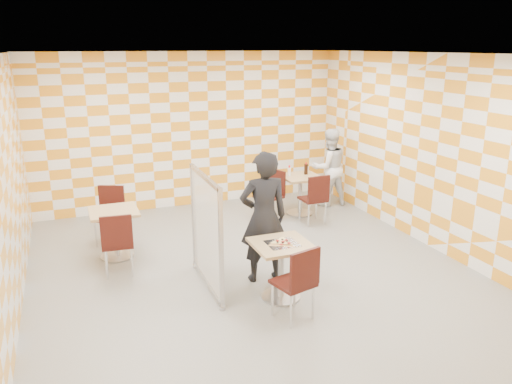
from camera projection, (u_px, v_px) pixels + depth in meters
room_shell at (241, 163)px, 7.08m from camera, size 7.00×7.00×7.00m
main_table at (281, 261)px, 6.23m from camera, size 0.70×0.70×0.75m
second_table at (300, 188)px, 9.42m from camera, size 0.70×0.70×0.75m
empty_table at (115, 225)px, 7.47m from camera, size 0.70×0.70×0.75m
chair_main_front at (299, 278)px, 5.69m from camera, size 0.52×0.52×0.92m
chair_second_front at (316, 196)px, 8.83m from camera, size 0.43×0.44×0.92m
chair_second_side at (273, 191)px, 9.12m from camera, size 0.54×0.54×0.92m
chair_empty_near at (117, 240)px, 6.83m from camera, size 0.46×0.47×0.92m
chair_empty_far at (110, 210)px, 8.07m from camera, size 0.56×0.57×0.92m
partition at (206, 231)px, 6.44m from camera, size 0.08×1.38×1.55m
man_dark at (264, 217)px, 6.64m from camera, size 0.69×0.49×1.80m
man_white at (329, 167)px, 9.89m from camera, size 0.76×0.60×1.55m
pizza_on_foil at (282, 242)px, 6.15m from camera, size 0.40×0.40×0.04m
sport_bottle at (289, 171)px, 9.33m from camera, size 0.06×0.06×0.20m
soda_bottle at (306, 169)px, 9.43m from camera, size 0.07×0.07×0.23m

